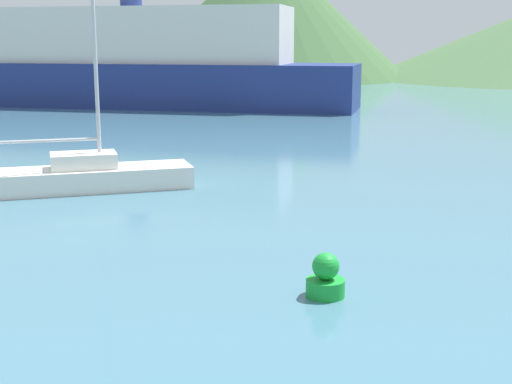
% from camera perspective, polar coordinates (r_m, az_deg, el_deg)
% --- Properties ---
extents(sailboat_inner, '(6.74, 4.10, 6.84)m').
position_cam_1_polar(sailboat_inner, '(22.70, -13.56, 1.29)').
color(sailboat_inner, white).
rests_on(sailboat_inner, ground_plane).
extents(ferry_distant, '(31.75, 10.20, 8.37)m').
position_cam_1_polar(ferry_distant, '(51.27, -9.80, 10.09)').
color(ferry_distant, navy).
rests_on(ferry_distant, ground_plane).
extents(buoy_marker, '(0.71, 0.71, 0.82)m').
position_cam_1_polar(buoy_marker, '(13.05, 5.58, -6.90)').
color(buoy_marker, green).
rests_on(buoy_marker, ground_plane).
extents(hill_central, '(34.77, 34.77, 16.08)m').
position_cam_1_polar(hill_central, '(89.26, 0.81, 14.28)').
color(hill_central, '#3D6038').
rests_on(hill_central, ground_plane).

